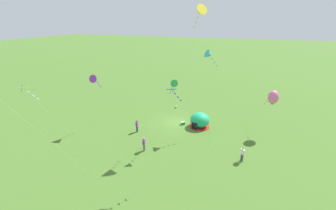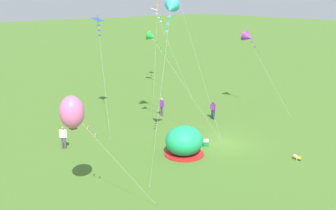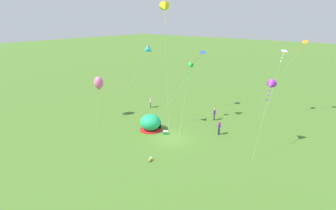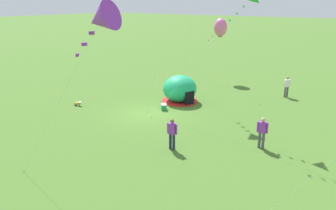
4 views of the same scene
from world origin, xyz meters
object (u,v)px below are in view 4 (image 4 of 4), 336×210
Objects in this scene: popup_tent at (180,89)px; person_far_back at (262,131)px; kite_pink at (220,27)px; kite_purple at (101,19)px; toddler_crawling at (78,103)px; person_center_field at (172,132)px; cooler_box at (164,107)px; person_strolling at (287,86)px.

popup_tent reaches higher than person_far_back.
kite_purple is at bearing 15.39° from kite_pink.
person_center_field reaches higher than toddler_crawling.
kite_purple reaches higher than cooler_box.
popup_tent reaches higher than person_strolling.
person_strolling is at bearing 69.03° from kite_pink.
kite_purple is (18.90, -1.56, 6.04)m from person_strolling.
person_strolling is 9.10m from kite_pink.
toddler_crawling is 0.09× the size of kite_pink.
kite_pink is at bearing -162.09° from person_center_field.
kite_purple is at bearing 7.26° from person_center_field.
person_strolling is 10.83m from person_far_back.
person_far_back reaches higher than cooler_box.
kite_pink reaches higher than person_center_field.
kite_purple is at bearing 21.16° from popup_tent.
kite_pink is (-8.88, -1.00, 4.11)m from popup_tent.
toddler_crawling is at bearing -18.66° from kite_pink.
kite_purple reaches higher than person_far_back.
person_far_back is 16.93m from kite_pink.
person_strolling is (-5.98, 6.56, -0.03)m from popup_tent.
person_far_back is 4.80m from person_center_field.
popup_tent is 5.07× the size of toddler_crawling.
person_center_field is at bearing 29.68° from popup_tent.
kite_purple reaches higher than kite_pink.
kite_pink is (-11.27, -1.13, 4.89)m from cooler_box.
toddler_crawling is 0.32× the size of person_center_field.
toddler_crawling is 10.39m from person_center_field.
kite_pink is at bearing -164.61° from kite_purple.
toddler_crawling is (2.87, -5.91, -0.04)m from cooler_box.
toddler_crawling is 16.71m from person_strolling.
person_strolling is 0.29× the size of kite_pink.
kite_purple is (12.91, 5.00, 6.01)m from popup_tent.
person_strolling is 13.75m from person_center_field.
person_strolling is at bearing 132.34° from toddler_crawling.
kite_purple is at bearing 54.61° from toddler_crawling.
kite_pink reaches higher than toddler_crawling.
kite_pink reaches higher than person_far_back.
toddler_crawling is at bearing -64.07° from cooler_box.
toddler_crawling is at bearing -102.93° from person_center_field.
person_center_field is (7.58, 4.32, -0.03)m from popup_tent.
cooler_box is 6.57m from toddler_crawling.
person_far_back is at bearing 92.20° from toddler_crawling.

